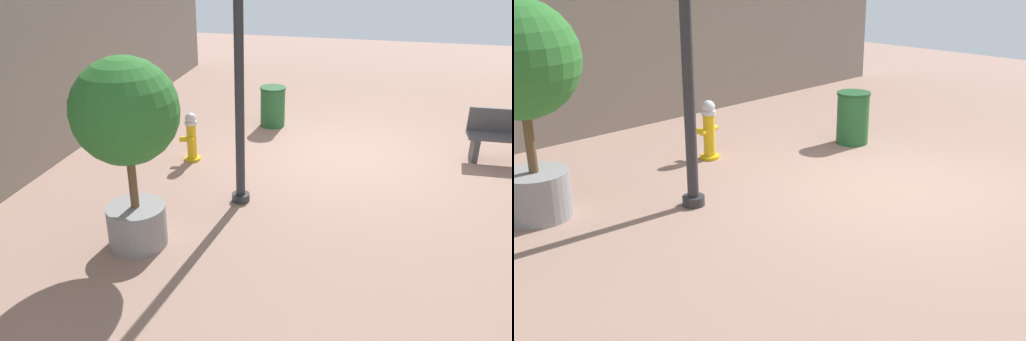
# 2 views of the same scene
# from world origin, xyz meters

# --- Properties ---
(ground_plane) EXTENTS (23.40, 23.40, 0.00)m
(ground_plane) POSITION_xyz_m (0.00, 0.00, 0.00)
(ground_plane) COLOR #9E7A6B
(fire_hydrant) EXTENTS (0.37, 0.40, 0.91)m
(fire_hydrant) POSITION_xyz_m (2.76, 0.86, 0.45)
(fire_hydrant) COLOR gold
(fire_hydrant) RESTS_ON ground_plane
(planter_tree) EXTENTS (1.34, 1.34, 2.55)m
(planter_tree) POSITION_xyz_m (2.51, 3.73, 1.67)
(planter_tree) COLOR gray
(planter_tree) RESTS_ON ground_plane
(trash_bin) EXTENTS (0.55, 0.55, 0.85)m
(trash_bin) POSITION_xyz_m (1.70, -1.32, 0.43)
(trash_bin) COLOR #266633
(trash_bin) RESTS_ON ground_plane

